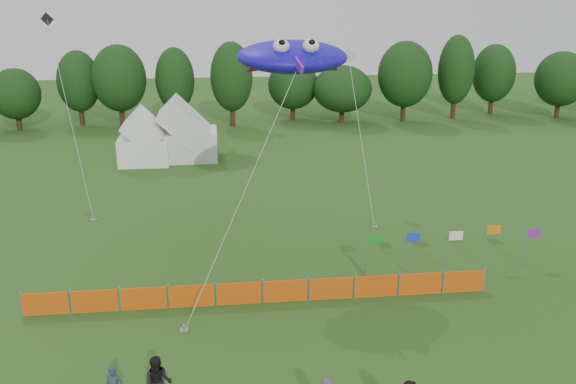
{
  "coord_description": "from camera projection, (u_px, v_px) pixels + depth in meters",
  "views": [
    {
      "loc": [
        -2.85,
        -18.15,
        12.98
      ],
      "look_at": [
        0.0,
        6.0,
        5.2
      ],
      "focal_mm": 40.0,
      "sensor_mm": 36.0,
      "label": 1
    }
  ],
  "objects": [
    {
      "name": "stingray_kite",
      "position": [
        293.0,
        56.0,
        30.11
      ],
      "size": [
        8.45,
        14.49,
        10.87
      ],
      "color": "#1E0FE1",
      "rests_on": "ground"
    },
    {
      "name": "barrier_fence",
      "position": [
        262.0,
        292.0,
        27.49
      ],
      "size": [
        19.9,
        0.06,
        1.0
      ],
      "color": "#D54E0B",
      "rests_on": "ground"
    },
    {
      "name": "tent_right",
      "position": [
        184.0,
        135.0,
        50.47
      ],
      "size": [
        5.22,
        4.18,
        3.68
      ],
      "color": "silver",
      "rests_on": "ground"
    },
    {
      "name": "spectator_b",
      "position": [
        158.0,
        383.0,
        20.42
      ],
      "size": [
        0.96,
        0.77,
        1.87
      ],
      "primitive_type": "imported",
      "rotation": [
        0.0,
        0.0,
        -0.07
      ],
      "color": "black",
      "rests_on": "ground"
    },
    {
      "name": "small_kite_dark",
      "position": [
        64.0,
        92.0,
        40.65
      ],
      "size": [
        4.27,
        10.02,
        11.42
      ],
      "color": "black",
      "rests_on": "ground"
    },
    {
      "name": "tent_left",
      "position": [
        144.0,
        141.0,
        49.31
      ],
      "size": [
        3.83,
        3.83,
        3.38
      ],
      "color": "white",
      "rests_on": "ground"
    },
    {
      "name": "treeline",
      "position": [
        258.0,
        81.0,
        62.84
      ],
      "size": [
        104.57,
        8.78,
        8.36
      ],
      "color": "#382314",
      "rests_on": "ground"
    },
    {
      "name": "flag_row",
      "position": [
        450.0,
        243.0,
        30.54
      ],
      "size": [
        8.73,
        0.45,
        2.1
      ],
      "color": "gray",
      "rests_on": "ground"
    },
    {
      "name": "small_kite_white",
      "position": [
        356.0,
        107.0,
        39.11
      ],
      "size": [
        1.09,
        7.58,
        9.45
      ],
      "color": "white",
      "rests_on": "ground"
    }
  ]
}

